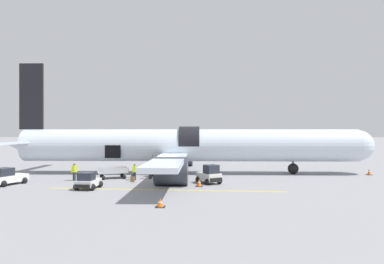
# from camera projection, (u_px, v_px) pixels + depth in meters

# --- Properties ---
(ground_plane) EXTENTS (500.00, 500.00, 0.00)m
(ground_plane) POSITION_uv_depth(u_px,v_px,m) (162.00, 179.00, 34.09)
(ground_plane) COLOR gray
(apron_marking_line) EXTENTS (19.40, 1.43, 0.01)m
(apron_marking_line) POSITION_uv_depth(u_px,v_px,m) (164.00, 190.00, 27.61)
(apron_marking_line) COLOR yellow
(apron_marking_line) RESTS_ON ground_plane
(airplane) EXTENTS (41.10, 33.17, 12.46)m
(airplane) POSITION_uv_depth(u_px,v_px,m) (185.00, 146.00, 38.39)
(airplane) COLOR silver
(airplane) RESTS_ON ground_plane
(baggage_tug_lead) EXTENTS (2.47, 2.75, 1.72)m
(baggage_tug_lead) POSITION_uv_depth(u_px,v_px,m) (209.00, 176.00, 31.09)
(baggage_tug_lead) COLOR silver
(baggage_tug_lead) RESTS_ON ground_plane
(baggage_tug_mid) EXTENTS (2.63, 3.56, 1.54)m
(baggage_tug_mid) POSITION_uv_depth(u_px,v_px,m) (7.00, 177.00, 30.19)
(baggage_tug_mid) COLOR white
(baggage_tug_mid) RESTS_ON ground_plane
(baggage_tug_rear) EXTENTS (2.01, 2.52, 1.39)m
(baggage_tug_rear) POSITION_uv_depth(u_px,v_px,m) (88.00, 182.00, 28.08)
(baggage_tug_rear) COLOR silver
(baggage_tug_rear) RESTS_ON ground_plane
(baggage_cart_loading) EXTENTS (3.85, 2.57, 1.11)m
(baggage_cart_loading) POSITION_uv_depth(u_px,v_px,m) (115.00, 173.00, 34.44)
(baggage_cart_loading) COLOR #B7BABF
(baggage_cart_loading) RESTS_ON ground_plane
(ground_crew_loader_a) EXTENTS (0.54, 0.54, 1.68)m
(ground_crew_loader_a) POSITION_uv_depth(u_px,v_px,m) (74.00, 171.00, 32.84)
(ground_crew_loader_a) COLOR #2D2D33
(ground_crew_loader_a) RESTS_ON ground_plane
(ground_crew_loader_b) EXTENTS (0.50, 0.53, 1.59)m
(ground_crew_loader_b) POSITION_uv_depth(u_px,v_px,m) (135.00, 171.00, 33.25)
(ground_crew_loader_b) COLOR #1E2338
(ground_crew_loader_b) RESTS_ON ground_plane
(ground_crew_driver) EXTENTS (0.54, 0.54, 1.70)m
(ground_crew_driver) POSITION_uv_depth(u_px,v_px,m) (150.00, 170.00, 34.01)
(ground_crew_driver) COLOR #2D2D33
(ground_crew_driver) RESTS_ON ground_plane
(suitcase_on_tarmac_upright) EXTENTS (0.43, 0.24, 0.67)m
(suitcase_on_tarmac_upright) POSITION_uv_depth(u_px,v_px,m) (133.00, 179.00, 31.90)
(suitcase_on_tarmac_upright) COLOR olive
(suitcase_on_tarmac_upright) RESTS_ON ground_plane
(suitcase_on_tarmac_spare) EXTENTS (0.49, 0.26, 0.84)m
(suitcase_on_tarmac_spare) POSITION_uv_depth(u_px,v_px,m) (81.00, 178.00, 31.97)
(suitcase_on_tarmac_spare) COLOR #721951
(suitcase_on_tarmac_spare) RESTS_ON ground_plane
(safety_cone_nose) EXTENTS (0.56, 0.56, 0.70)m
(safety_cone_nose) POSITION_uv_depth(u_px,v_px,m) (369.00, 172.00, 37.13)
(safety_cone_nose) COLOR black
(safety_cone_nose) RESTS_ON ground_plane
(safety_cone_engine_left) EXTENTS (0.62, 0.62, 0.56)m
(safety_cone_engine_left) POSITION_uv_depth(u_px,v_px,m) (160.00, 203.00, 21.35)
(safety_cone_engine_left) COLOR black
(safety_cone_engine_left) RESTS_ON ground_plane
(safety_cone_wingtip) EXTENTS (0.61, 0.61, 0.63)m
(safety_cone_wingtip) POSITION_uv_depth(u_px,v_px,m) (199.00, 183.00, 29.38)
(safety_cone_wingtip) COLOR black
(safety_cone_wingtip) RESTS_ON ground_plane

